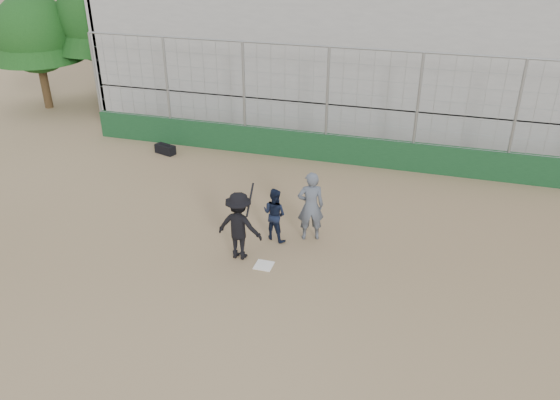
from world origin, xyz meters
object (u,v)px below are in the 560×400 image
(catcher_crouched, at_px, (274,222))
(umpire, at_px, (311,209))
(batter_at_plate, at_px, (239,226))
(equipment_bag, at_px, (165,149))

(catcher_crouched, bearing_deg, umpire, 19.52)
(batter_at_plate, height_order, catcher_crouched, batter_at_plate)
(batter_at_plate, distance_m, umpire, 2.03)
(batter_at_plate, xyz_separation_m, umpire, (1.48, 1.39, -0.02))
(umpire, xyz_separation_m, equipment_bag, (-6.53, 4.34, -0.70))
(umpire, height_order, equipment_bag, umpire)
(batter_at_plate, height_order, equipment_bag, batter_at_plate)
(catcher_crouched, bearing_deg, equipment_bag, 140.44)
(catcher_crouched, height_order, equipment_bag, catcher_crouched)
(batter_at_plate, xyz_separation_m, equipment_bag, (-5.05, 5.73, -0.73))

